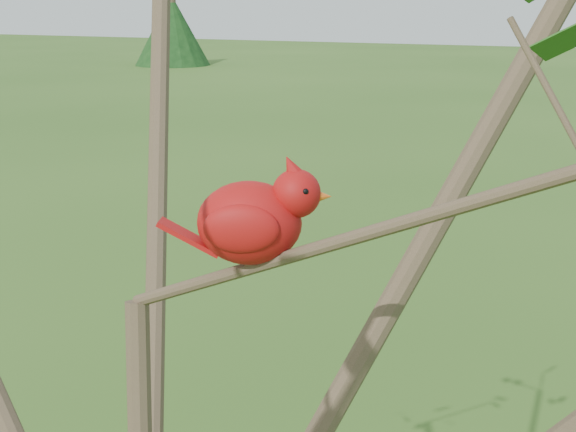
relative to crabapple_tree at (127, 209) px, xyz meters
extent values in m
ellipsoid|color=red|center=(0.11, 0.11, -0.03)|extent=(0.16, 0.14, 0.11)
sphere|color=red|center=(0.17, 0.13, 0.01)|extent=(0.08, 0.08, 0.06)
cone|color=red|center=(0.16, 0.13, 0.04)|extent=(0.05, 0.05, 0.05)
cone|color=#D85914|center=(0.20, 0.14, 0.00)|extent=(0.03, 0.03, 0.02)
ellipsoid|color=black|center=(0.19, 0.14, 0.00)|extent=(0.03, 0.04, 0.03)
cube|color=red|center=(0.04, 0.08, -0.05)|extent=(0.09, 0.06, 0.05)
ellipsoid|color=red|center=(0.09, 0.15, -0.03)|extent=(0.10, 0.06, 0.06)
ellipsoid|color=red|center=(0.12, 0.07, -0.03)|extent=(0.10, 0.06, 0.06)
cylinder|color=#3C2D20|center=(-14.89, 24.85, -1.04)|extent=(0.32, 0.32, 2.16)
cone|color=black|center=(-14.89, 24.85, -0.95)|extent=(2.52, 2.52, 2.34)
camera|label=1|loc=(0.60, -0.87, 0.26)|focal=55.00mm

